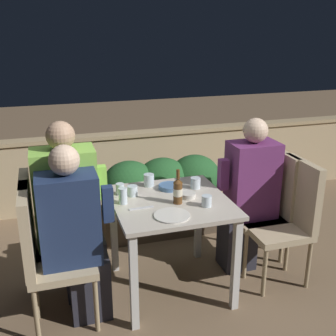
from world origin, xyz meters
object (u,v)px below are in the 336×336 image
(person_purple_stripe, at_px, (247,195))
(potted_plant, at_px, (267,187))
(person_green_blouse, at_px, (72,214))
(chair_right_far, at_px, (270,200))
(person_navy_jumper, at_px, (76,235))
(chair_left_far, at_px, (43,231))
(beer_bottle, at_px, (178,191))
(chair_left_near, at_px, (43,248))
(chair_right_near, at_px, (290,212))

(person_purple_stripe, xyz_separation_m, potted_plant, (0.44, 0.45, -0.16))
(person_green_blouse, xyz_separation_m, chair_right_far, (1.58, 0.02, -0.10))
(person_navy_jumper, height_order, chair_left_far, person_navy_jumper)
(person_navy_jumper, xyz_separation_m, beer_bottle, (0.72, 0.06, 0.20))
(chair_left_near, distance_m, person_purple_stripe, 1.60)
(chair_right_far, bearing_deg, beer_bottle, -166.55)
(chair_left_near, relative_size, person_green_blouse, 0.73)
(chair_right_near, bearing_deg, person_navy_jumper, -179.42)
(person_navy_jumper, xyz_separation_m, potted_plant, (1.81, 0.72, -0.15))
(chair_left_near, xyz_separation_m, person_green_blouse, (0.20, 0.25, 0.10))
(chair_left_near, relative_size, chair_left_far, 1.00)
(beer_bottle, xyz_separation_m, potted_plant, (1.09, 0.65, -0.35))
(chair_right_near, relative_size, person_purple_stripe, 0.77)
(person_green_blouse, xyz_separation_m, person_purple_stripe, (1.37, 0.02, -0.04))
(person_purple_stripe, bearing_deg, beer_bottle, -162.52)
(chair_left_far, relative_size, chair_right_far, 1.00)
(chair_left_near, xyz_separation_m, person_navy_jumper, (0.21, 0.00, 0.06))
(chair_right_near, distance_m, person_purple_stripe, 0.35)
(chair_right_far, bearing_deg, person_green_blouse, -179.35)
(beer_bottle, bearing_deg, chair_right_far, 13.45)
(chair_right_near, bearing_deg, potted_plant, 73.61)
(person_green_blouse, bearing_deg, chair_left_near, -129.16)
(person_navy_jumper, relative_size, potted_plant, 1.61)
(person_green_blouse, relative_size, potted_plant, 1.73)
(chair_left_far, xyz_separation_m, chair_right_near, (1.81, -0.24, 0.00))
(person_purple_stripe, bearing_deg, chair_left_near, -170.30)
(chair_right_near, relative_size, beer_bottle, 3.87)
(person_green_blouse, xyz_separation_m, beer_bottle, (0.72, -0.19, 0.16))
(person_green_blouse, distance_m, chair_right_far, 1.58)
(person_navy_jumper, xyz_separation_m, person_green_blouse, (-0.00, 0.25, 0.04))
(chair_left_near, bearing_deg, person_navy_jumper, 0.00)
(person_purple_stripe, bearing_deg, person_navy_jumper, -168.86)
(chair_left_near, relative_size, person_navy_jumper, 0.78)
(potted_plant, bearing_deg, chair_right_far, -117.37)
(person_purple_stripe, bearing_deg, chair_right_near, -47.44)
(person_navy_jumper, distance_m, chair_right_far, 1.60)
(person_green_blouse, relative_size, beer_bottle, 5.34)
(person_navy_jumper, height_order, potted_plant, person_navy_jumper)
(chair_right_near, xyz_separation_m, person_purple_stripe, (-0.23, 0.25, 0.07))
(person_green_blouse, distance_m, beer_bottle, 0.76)
(chair_right_far, bearing_deg, person_navy_jumper, -170.29)
(person_navy_jumper, xyz_separation_m, chair_right_near, (1.60, 0.02, -0.06))
(person_navy_jumper, relative_size, person_purple_stripe, 0.99)
(person_purple_stripe, distance_m, beer_bottle, 0.71)
(chair_left_near, height_order, person_green_blouse, person_green_blouse)
(person_green_blouse, bearing_deg, chair_right_far, 0.65)
(chair_left_far, xyz_separation_m, person_purple_stripe, (1.57, 0.02, 0.07))
(chair_left_far, relative_size, chair_right_near, 1.00)
(chair_left_near, bearing_deg, potted_plant, 19.62)
(person_navy_jumper, relative_size, beer_bottle, 4.97)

